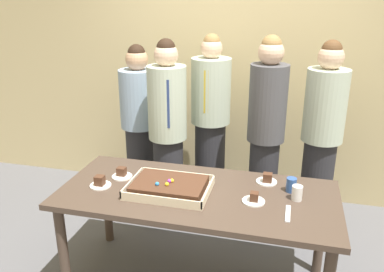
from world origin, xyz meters
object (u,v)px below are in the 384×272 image
plated_slice_near_right (267,180)px  person_striped_tie_right (168,133)px  drink_cup_nearest (291,185)px  person_serving_front (210,124)px  person_far_right_suit (140,126)px  plated_slice_near_left (122,174)px  person_green_shirt_behind (321,139)px  plated_slice_far_left (254,199)px  plated_slice_far_right (100,183)px  cake_server_utensil (288,214)px  drink_cup_middle (297,193)px  sheet_cake (169,187)px  person_left_edge_reaching (266,134)px  party_table (197,203)px

plated_slice_near_right → person_striped_tie_right: person_striped_tie_right is taller
plated_slice_near_right → drink_cup_nearest: 0.20m
plated_slice_near_right → drink_cup_nearest: size_ratio=1.50×
person_serving_front → person_far_right_suit: bearing=-83.3°
plated_slice_near_left → person_green_shirt_behind: size_ratio=0.09×
drink_cup_nearest → person_striped_tie_right: size_ratio=0.06×
plated_slice_far_left → plated_slice_far_right: (-1.07, -0.04, 0.01)m
cake_server_utensil → person_striped_tie_right: person_striped_tie_right is taller
drink_cup_middle → cake_server_utensil: (-0.05, -0.20, -0.05)m
cake_server_utensil → plated_slice_far_left: bearing=155.6°
sheet_cake → person_striped_tie_right: (-0.26, 0.80, 0.09)m
drink_cup_nearest → person_far_right_suit: size_ratio=0.06×
plated_slice_near_left → person_left_edge_reaching: person_left_edge_reaching is taller
plated_slice_far_right → person_green_shirt_behind: size_ratio=0.09×
cake_server_utensil → person_serving_front: (-0.75, 1.24, 0.12)m
party_table → person_striped_tie_right: person_striped_tie_right is taller
plated_slice_near_left → person_serving_front: size_ratio=0.09×
sheet_cake → plated_slice_near_left: 0.43m
person_green_shirt_behind → person_striped_tie_right: person_green_shirt_behind is taller
drink_cup_nearest → person_left_edge_reaching: bearing=108.8°
person_left_edge_reaching → cake_server_utensil: bearing=45.3°
party_table → person_green_shirt_behind: person_green_shirt_behind is taller
party_table → person_far_right_suit: 1.35m
plated_slice_far_right → person_serving_front: person_serving_front is taller
sheet_cake → person_serving_front: person_serving_front is taller
plated_slice_near_right → plated_slice_far_right: bearing=-163.0°
plated_slice_far_left → drink_cup_nearest: drink_cup_nearest is taller
plated_slice_near_right → drink_cup_nearest: (0.17, -0.09, 0.03)m
plated_slice_far_right → cake_server_utensil: bearing=-2.5°
plated_slice_far_left → person_green_shirt_behind: (0.46, 0.99, 0.11)m
plated_slice_far_left → person_left_edge_reaching: (-0.00, 0.90, 0.14)m
plated_slice_near_left → plated_slice_near_right: bearing=9.2°
drink_cup_middle → plated_slice_far_left: bearing=-159.6°
person_far_right_suit → person_striped_tie_right: bearing=22.0°
person_green_shirt_behind → person_serving_front: bearing=-52.6°
cake_server_utensil → sheet_cake: bearing=172.5°
party_table → drink_cup_nearest: 0.66m
party_table → person_far_right_suit: (-0.83, 1.05, 0.16)m
plated_slice_far_left → person_far_right_suit: size_ratio=0.09×
plated_slice_far_left → cake_server_utensil: bearing=-24.4°
sheet_cake → plated_slice_near_left: sheet_cake is taller
person_green_shirt_behind → drink_cup_middle: bearing=34.7°
plated_slice_near_left → drink_cup_nearest: size_ratio=1.50×
sheet_cake → plated_slice_far_right: (-0.50, -0.05, -0.01)m
plated_slice_far_right → person_far_right_suit: 1.14m
party_table → person_striped_tie_right: bearing=120.6°
person_serving_front → person_green_shirt_behind: 1.00m
plated_slice_far_right → person_far_right_suit: size_ratio=0.09×
drink_cup_middle → plated_slice_near_left: bearing=178.4°
person_green_shirt_behind → person_far_right_suit: 1.68m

